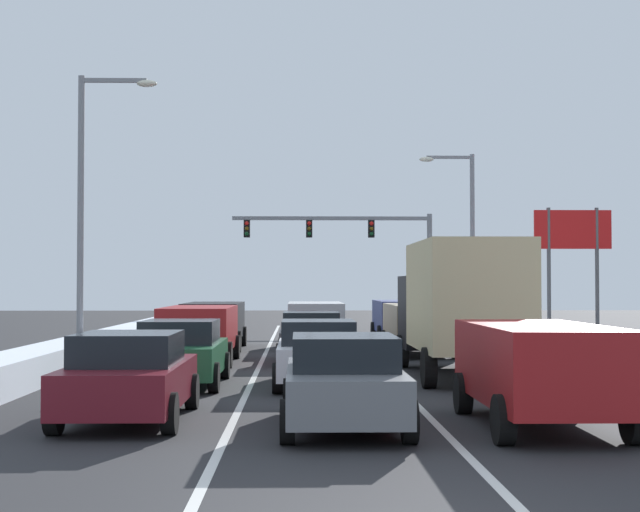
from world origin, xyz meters
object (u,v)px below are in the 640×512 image
suv_tan_right_lane_third (419,324)px  street_lamp_right_mid (465,227)px  suv_silver_center_lane_fourth (315,320)px  suv_red_left_lane_third (199,329)px  roadside_sign_right (573,244)px  sedan_white_center_lane_second (318,353)px  sedan_gray_center_lane_nearest (344,381)px  traffic_light_gantry (360,240)px  sedan_charcoal_center_lane_third (311,337)px  sedan_maroon_left_lane_nearest (129,376)px  suv_red_right_lane_nearest (539,365)px  suv_black_left_lane_fourth (214,321)px  sedan_green_left_lane_second (181,352)px  box_truck_right_lane_second (460,302)px  suv_navy_right_lane_fourth (401,317)px  street_lamp_left_mid (90,190)px

suv_tan_right_lane_third → street_lamp_right_mid: (4.03, 14.06, 4.10)m
suv_silver_center_lane_fourth → street_lamp_right_mid: size_ratio=0.57×
suv_red_left_lane_third → roadside_sign_right: size_ratio=0.89×
sedan_white_center_lane_second → suv_silver_center_lane_fourth: suv_silver_center_lane_fourth is taller
sedan_gray_center_lane_nearest → traffic_light_gantry: size_ratio=0.41×
sedan_white_center_lane_second → street_lamp_right_mid: 25.33m
suv_tan_right_lane_third → sedan_charcoal_center_lane_third: 4.68m
sedan_maroon_left_lane_nearest → street_lamp_right_mid: size_ratio=0.52×
sedan_white_center_lane_second → suv_tan_right_lane_third: bearing=70.0°
suv_tan_right_lane_third → sedan_maroon_left_lane_nearest: bearing=-114.2°
traffic_light_gantry → suv_silver_center_lane_fourth: bearing=-99.0°
suv_silver_center_lane_fourth → roadside_sign_right: bearing=21.7°
suv_red_right_lane_nearest → sedan_gray_center_lane_nearest: size_ratio=1.09×
suv_red_left_lane_third → suv_black_left_lane_fourth: (-0.12, 6.24, 0.00)m
suv_tan_right_lane_third → street_lamp_right_mid: street_lamp_right_mid is taller
sedan_maroon_left_lane_nearest → sedan_charcoal_center_lane_third: bearing=75.2°
roadside_sign_right → sedan_green_left_lane_second: bearing=-129.4°
street_lamp_right_mid → suv_silver_center_lane_fourth: bearing=-124.5°
sedan_charcoal_center_lane_third → suv_red_left_lane_third: (-3.30, -0.27, 0.25)m
box_truck_right_lane_second → sedan_green_left_lane_second: 7.07m
suv_silver_center_lane_fourth → suv_black_left_lane_fourth: bearing=-175.6°
traffic_light_gantry → sedan_gray_center_lane_nearest: bearing=-94.1°
sedan_white_center_lane_second → sedan_green_left_lane_second: bearing=176.7°
traffic_light_gantry → roadside_sign_right: bearing=-58.6°
sedan_gray_center_lane_nearest → suv_navy_right_lane_fourth: bearing=81.7°
suv_black_left_lane_fourth → sedan_white_center_lane_second: bearing=-74.6°
sedan_white_center_lane_second → traffic_light_gantry: size_ratio=0.41×
suv_red_right_lane_nearest → suv_navy_right_lane_fourth: bearing=89.4°
suv_black_left_lane_fourth → suv_silver_center_lane_fourth: bearing=4.4°
sedan_gray_center_lane_nearest → suv_silver_center_lane_fourth: suv_silver_center_lane_fourth is taller
suv_red_right_lane_nearest → roadside_sign_right: (7.41, 23.69, 3.00)m
suv_red_right_lane_nearest → sedan_maroon_left_lane_nearest: bearing=172.4°
suv_red_left_lane_third → traffic_light_gantry: size_ratio=0.45×
sedan_gray_center_lane_nearest → sedan_maroon_left_lane_nearest: 3.73m
sedan_green_left_lane_second → roadside_sign_right: 22.32m
suv_navy_right_lane_fourth → street_lamp_right_mid: 8.81m
sedan_green_left_lane_second → street_lamp_left_mid: (-4.30, 10.16, 4.76)m
suv_tan_right_lane_third → sedan_white_center_lane_second: bearing=-110.0°
suv_tan_right_lane_third → suv_red_left_lane_third: bearing=-154.9°
suv_black_left_lane_fourth → street_lamp_right_mid: 16.18m
traffic_light_gantry → street_lamp_left_mid: street_lamp_left_mid is taller
suv_navy_right_lane_fourth → sedan_charcoal_center_lane_third: 10.93m
suv_tan_right_lane_third → street_lamp_left_mid: bearing=176.7°
suv_red_right_lane_nearest → sedan_white_center_lane_second: bearing=118.3°
sedan_maroon_left_lane_nearest → roadside_sign_right: roadside_sign_right is taller
street_lamp_left_mid → traffic_light_gantry: bearing=62.5°
box_truck_right_lane_second → suv_navy_right_lane_fourth: 15.09m
suv_red_right_lane_nearest → sedan_gray_center_lane_nearest: 3.20m
sedan_green_left_lane_second → street_lamp_right_mid: 26.28m
suv_red_left_lane_third → box_truck_right_lane_second: bearing=-33.1°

